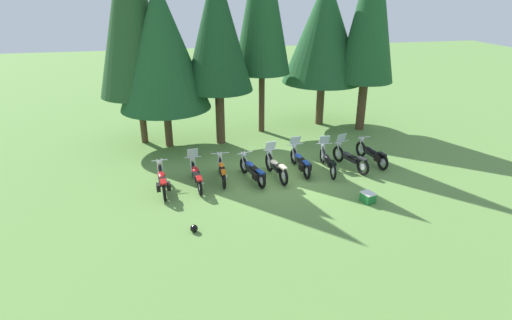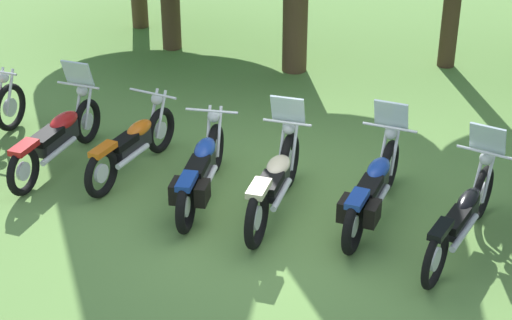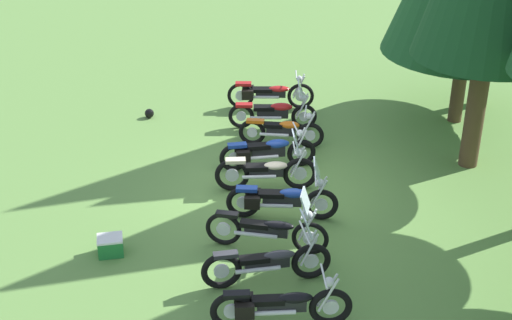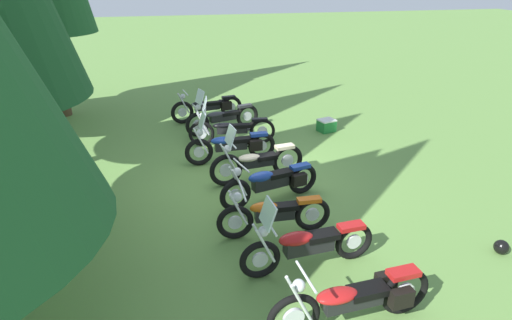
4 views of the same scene
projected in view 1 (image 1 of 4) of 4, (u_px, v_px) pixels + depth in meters
The scene contains 17 objects.
ground_plane at pixel (276, 176), 17.63m from camera, with size 80.00×80.00×0.00m, color #608C42.
motorcycle_0 at pixel (162, 181), 16.12m from camera, with size 0.68×2.42×1.02m.
motorcycle_1 at pixel (196, 175), 16.59m from camera, with size 0.68×2.32×1.35m.
motorcycle_2 at pixel (222, 171), 17.05m from camera, with size 0.76×2.13×0.99m.
motorcycle_3 at pixel (253, 171), 17.02m from camera, with size 0.94×2.25×1.00m.
motorcycle_4 at pixel (276, 167), 17.30m from camera, with size 0.67×2.27×1.40m.
motorcycle_5 at pixel (300, 161), 17.87m from camera, with size 0.72×2.33×1.36m.
motorcycle_6 at pixel (328, 161), 17.95m from camera, with size 0.71×2.41×1.37m.
motorcycle_7 at pixel (350, 158), 18.23m from camera, with size 0.95×2.32×1.38m.
motorcycle_8 at pixel (372, 154), 18.71m from camera, with size 0.77×2.35×1.02m.
pine_tree_0 at pixel (131, 13), 19.03m from camera, with size 3.66×3.66×10.06m.
pine_tree_1 at pixel (161, 46), 19.08m from camera, with size 4.28×4.28×7.74m.
pine_tree_2 at pixel (217, 29), 19.23m from camera, with size 3.27×3.27×8.49m.
pine_tree_4 at pixel (324, 30), 22.33m from camera, with size 4.43×4.43×8.02m.
pine_tree_5 at pixel (371, 8), 20.98m from camera, with size 2.93×2.93×10.15m.
picnic_cooler at pixel (368, 197), 15.43m from camera, with size 0.53×0.58×0.37m.
dropped_helmet at pixel (194, 228), 13.56m from camera, with size 0.25×0.25×0.25m, color black.
Camera 1 is at (-4.10, -15.51, 7.38)m, focal length 29.43 mm.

